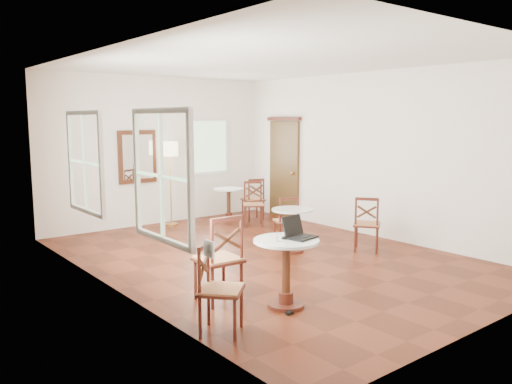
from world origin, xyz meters
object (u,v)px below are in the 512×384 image
Objects in this scene: cafe_table_back at (229,200)px; mouse at (285,238)px; floor_lamp at (170,154)px; chair_near_a at (219,259)px; cafe_table_near at (286,265)px; navy_mug at (288,232)px; chair_near_b at (218,289)px; chair_mid_a at (286,221)px; water_glass at (279,237)px; chair_mid_b at (367,224)px; power_adapter at (289,313)px; cafe_table_mid at (292,225)px; chair_back_a at (253,199)px; chair_back_b at (253,204)px; laptop at (298,232)px.

mouse reaches higher than cafe_table_back.
chair_near_a is at bearing -112.37° from floor_lamp.
navy_mug is at bearing 43.73° from cafe_table_near.
chair_near_b is 3.80m from chair_mid_a.
floor_lamp is at bearing -52.34° from chair_mid_a.
floor_lamp is 16.82× the size of water_glass.
chair_mid_b reaches higher than power_adapter.
power_adapter is (-0.13, -0.23, -0.79)m from mouse.
cafe_table_mid is at bearing -149.20° from chair_near_a.
chair_back_a is 9.15× the size of mouse.
chair_near_a is 1.14× the size of chair_near_b.
navy_mug is at bearing 53.28° from mouse.
chair_near_a is at bearing 143.80° from navy_mug.
chair_mid_a reaches higher than cafe_table_near.
chair_mid_b is 2.96m from mouse.
cafe_table_near is 5.21m from chair_back_a.
cafe_table_near is 5.17m from floor_lamp.
water_glass is (-0.28, -0.16, 0.01)m from navy_mug.
chair_back_a is 1.01× the size of chair_back_b.
cafe_table_back is 0.81× the size of chair_mid_a.
chair_back_b is (-0.38, -0.47, -0.00)m from chair_back_a.
chair_mid_b reaches higher than cafe_table_mid.
cafe_table_mid is at bearing 17.43° from chair_mid_b.
chair_back_b is 4.87m from power_adapter.
cafe_table_back is 1.73× the size of laptop.
cafe_table_mid is 0.46m from chair_mid_a.
chair_near_b reaches higher than chair_back_a.
floor_lamp is 4.95m from navy_mug.
chair_near_a is 0.86m from navy_mug.
chair_near_a is (-2.25, -1.19, 0.08)m from cafe_table_mid.
water_glass reaches higher than cafe_table_back.
cafe_table_mid is at bearing 78.46° from chair_back_a.
water_glass is at bearing -90.96° from chair_back_b.
chair_near_a is 1.18× the size of chair_back_b.
navy_mug is (0.65, -0.47, 0.32)m from chair_near_a.
cafe_table_back is at bearing 61.63° from cafe_table_near.
cafe_table_near is 2.51m from cafe_table_mid.
cafe_table_mid is 3.37m from chair_near_b.
laptop is at bearing -116.74° from cafe_table_back.
cafe_table_back is 5.04m from chair_near_a.
chair_mid_a is 7.30× the size of navy_mug.
cafe_table_back is 5.11m from navy_mug.
mouse is 0.97× the size of water_glass.
chair_near_a is 4.75m from floor_lamp.
mouse is at bearing -141.86° from navy_mug.
chair_near_a is 10.35× the size of water_glass.
chair_back_a reaches higher than chair_back_b.
chair_back_b is at bearing -130.52° from chair_near_a.
cafe_table_back is at bearing 51.82° from laptop.
water_glass is (-2.86, -1.11, 0.39)m from chair_mid_b.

